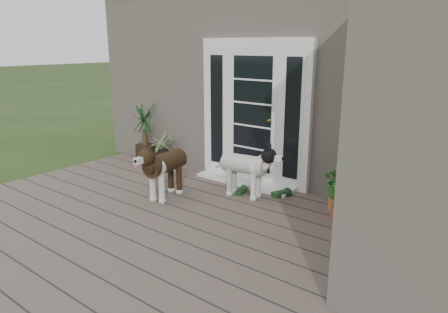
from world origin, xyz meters
The scene contains 14 objects.
deck centered at (0.00, 0.40, 0.06)m, with size 6.20×4.60×0.12m, color #6B5B4C.
house_main centered at (0.00, 4.65, 1.55)m, with size 7.40×4.00×3.10m, color #665E54.
door_unit centered at (-0.20, 2.60, 1.19)m, with size 1.90×0.14×2.15m, color white.
door_step centered at (-0.20, 2.40, 0.14)m, with size 1.60×0.40×0.05m, color white.
brindle_dog centered at (-0.71, 1.23, 0.48)m, with size 0.37×0.87×0.73m, color #3A2515, non-canonical shape.
white_dog centered at (0.11, 1.93, 0.46)m, with size 0.35×0.82×0.69m, color white, non-canonical shape.
spider_plant centered at (-1.98, 2.40, 0.42)m, with size 0.55×0.55×0.59m, color #82935B, non-canonical shape.
yucca centered at (-2.46, 2.40, 0.64)m, with size 0.71×0.71×1.03m, color black, non-canonical shape.
herb_a centered at (1.33, 2.30, 0.38)m, with size 0.41×0.41×0.53m, color #185519.
herb_b centered at (1.50, 2.04, 0.43)m, with size 0.41×0.41×0.61m, color #1E631C.
herb_c centered at (1.83, 2.21, 0.40)m, with size 0.36×0.36×0.56m, color #265B1A.
sapling centered at (2.21, 1.50, 0.91)m, with size 0.46×0.46×1.57m, color #295E1A, non-canonical shape.
clog_left centered at (0.02, 2.01, 0.16)m, with size 0.13×0.28×0.08m, color #153416, non-canonical shape.
clog_right centered at (0.53, 2.25, 0.17)m, with size 0.15×0.31×0.09m, color #16391B, non-canonical shape.
Camera 1 is at (3.24, -2.50, 2.19)m, focal length 32.98 mm.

